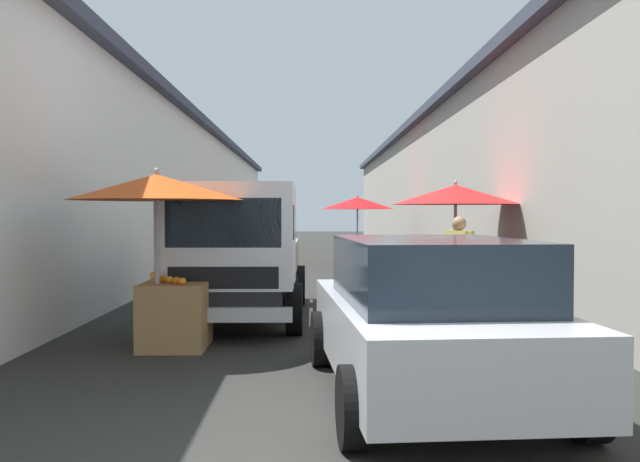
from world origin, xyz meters
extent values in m
plane|color=#282826|center=(13.50, 0.00, 0.00)|extent=(90.00, 90.00, 0.00)
cube|color=silver|center=(15.75, 6.95, 2.19)|extent=(49.50, 7.00, 4.39)
cube|color=#383D4C|center=(15.75, 6.95, 4.51)|extent=(49.80, 7.50, 0.24)
cube|color=#A39E93|center=(15.75, -6.95, 2.28)|extent=(49.50, 7.00, 4.56)
cube|color=#383D4C|center=(15.75, -6.95, 4.68)|extent=(49.80, 7.50, 0.24)
cylinder|color=#9E9EA3|center=(7.85, -2.49, 1.09)|extent=(0.06, 0.06, 2.17)
cone|color=red|center=(7.85, -2.49, 2.00)|extent=(2.22, 2.22, 0.34)
sphere|color=#9E9EA3|center=(7.85, -2.49, 2.21)|extent=(0.07, 0.07, 0.07)
cube|color=#9E7547|center=(7.82, -2.71, 0.42)|extent=(0.73, 0.70, 0.84)
sphere|color=orange|center=(8.02, -2.68, 0.88)|extent=(0.09, 0.09, 0.09)
sphere|color=orange|center=(8.03, -2.59, 0.88)|extent=(0.09, 0.09, 0.09)
sphere|color=orange|center=(7.68, -2.84, 0.88)|extent=(0.09, 0.09, 0.09)
sphere|color=orange|center=(7.64, -2.91, 0.94)|extent=(0.09, 0.09, 0.09)
sphere|color=orange|center=(7.80, -2.79, 0.88)|extent=(0.09, 0.09, 0.09)
sphere|color=orange|center=(7.83, -2.53, 0.88)|extent=(0.09, 0.09, 0.09)
cylinder|color=#9E9EA3|center=(4.33, 1.90, 1.08)|extent=(0.06, 0.06, 2.15)
cone|color=#D84C14|center=(4.33, 1.90, 1.99)|extent=(2.12, 2.12, 0.32)
sphere|color=#9E9EA3|center=(4.33, 1.90, 2.19)|extent=(0.07, 0.07, 0.07)
cube|color=#9E7547|center=(4.51, 1.72, 0.41)|extent=(0.95, 0.80, 0.82)
sphere|color=orange|center=(4.37, 1.95, 0.91)|extent=(0.09, 0.09, 0.09)
sphere|color=orange|center=(4.37, 1.76, 0.86)|extent=(0.09, 0.09, 0.09)
sphere|color=orange|center=(4.50, 1.86, 0.86)|extent=(0.09, 0.09, 0.09)
sphere|color=orange|center=(4.30, 1.66, 0.86)|extent=(0.09, 0.09, 0.09)
sphere|color=orange|center=(4.20, 1.57, 0.86)|extent=(0.09, 0.09, 0.09)
cylinder|color=#9E9EA3|center=(18.44, -1.52, 1.10)|extent=(0.06, 0.06, 2.21)
cone|color=red|center=(18.44, -1.52, 2.01)|extent=(2.40, 2.40, 0.39)
sphere|color=#9E9EA3|center=(18.44, -1.52, 2.25)|extent=(0.07, 0.07, 0.07)
cube|color=olive|center=(18.53, -1.70, 0.35)|extent=(0.89, 0.75, 0.71)
sphere|color=orange|center=(18.31, -1.86, 0.75)|extent=(0.09, 0.09, 0.09)
sphere|color=orange|center=(18.62, -1.62, 0.75)|extent=(0.09, 0.09, 0.09)
sphere|color=orange|center=(18.43, -1.53, 0.81)|extent=(0.09, 0.09, 0.09)
cube|color=#ADAFB5|center=(2.20, -1.03, 0.57)|extent=(4.01, 1.99, 0.64)
cube|color=#19232D|center=(2.05, -1.04, 1.17)|extent=(2.44, 1.67, 0.56)
cube|color=black|center=(4.11, -0.90, 0.35)|extent=(0.22, 1.65, 0.20)
cube|color=silver|center=(4.09, -0.31, 0.63)|extent=(0.08, 0.24, 0.14)
cube|color=silver|center=(4.17, -1.48, 0.63)|extent=(0.08, 0.24, 0.14)
cylinder|color=black|center=(3.46, -0.08, 0.30)|extent=(0.61, 0.24, 0.60)
cylinder|color=black|center=(3.58, -1.80, 0.30)|extent=(0.61, 0.24, 0.60)
cylinder|color=black|center=(0.82, -0.27, 0.30)|extent=(0.61, 0.24, 0.60)
cylinder|color=black|center=(0.94, -1.98, 0.30)|extent=(0.61, 0.24, 0.60)
cube|color=black|center=(7.03, 1.13, 0.50)|extent=(4.81, 1.49, 0.36)
cube|color=silver|center=(5.40, 1.13, 1.38)|extent=(1.54, 1.76, 1.40)
cube|color=#19232D|center=(4.66, 1.13, 1.55)|extent=(0.07, 1.47, 0.63)
cube|color=#19232D|center=(5.40, 1.13, 1.55)|extent=(1.05, 1.78, 0.45)
cube|color=black|center=(4.65, 1.13, 0.86)|extent=(0.07, 1.40, 0.28)
cube|color=silver|center=(4.57, 1.13, 0.40)|extent=(0.13, 1.75, 0.18)
cube|color=gray|center=(7.84, 0.30, 0.93)|extent=(3.16, 0.07, 0.50)
cube|color=gray|center=(7.85, 1.94, 0.93)|extent=(3.16, 0.07, 0.50)
cube|color=gray|center=(9.40, 1.12, 0.93)|extent=(0.07, 1.65, 0.50)
cylinder|color=black|center=(5.39, 0.26, 0.36)|extent=(0.72, 0.22, 0.72)
cylinder|color=black|center=(5.40, 2.01, 0.36)|extent=(0.72, 0.22, 0.72)
cylinder|color=black|center=(8.46, 0.24, 0.36)|extent=(0.72, 0.22, 0.72)
cylinder|color=black|center=(8.47, 1.99, 0.36)|extent=(0.72, 0.22, 0.72)
cylinder|color=#232328|center=(6.58, -2.33, 0.40)|extent=(0.14, 0.14, 0.80)
cylinder|color=#232328|center=(6.72, -2.25, 0.40)|extent=(0.14, 0.14, 0.80)
cube|color=#D8C666|center=(6.65, -2.29, 1.10)|extent=(0.50, 0.41, 0.60)
sphere|color=#A57A5B|center=(6.65, -2.29, 1.52)|extent=(0.22, 0.22, 0.22)
cylinder|color=#D8C666|center=(6.40, -2.44, 1.13)|extent=(0.08, 0.08, 0.54)
cylinder|color=#D8C666|center=(6.89, -2.14, 1.13)|extent=(0.08, 0.08, 0.54)
cylinder|color=black|center=(13.10, 2.34, 0.22)|extent=(0.44, 0.12, 0.44)
cylinder|color=black|center=(11.85, 2.42, 0.22)|extent=(0.45, 0.14, 0.44)
cube|color=silver|center=(12.43, 2.38, 0.27)|extent=(0.92, 0.34, 0.08)
ellipsoid|color=black|center=(12.13, 2.40, 0.64)|extent=(0.58, 0.29, 0.20)
cube|color=silver|center=(13.05, 2.34, 0.67)|extent=(0.16, 0.33, 0.56)
cylinder|color=silver|center=(12.98, 2.35, 0.77)|extent=(0.28, 0.08, 0.68)
cylinder|color=black|center=(12.90, 2.35, 1.12)|extent=(0.55, 0.07, 0.04)
cylinder|color=red|center=(7.08, -0.93, 0.42)|extent=(0.30, 0.30, 0.03)
cylinder|color=red|center=(7.19, -0.93, 0.21)|extent=(0.04, 0.04, 0.42)
cylinder|color=red|center=(7.08, -0.82, 0.21)|extent=(0.04, 0.04, 0.42)
cylinder|color=red|center=(6.97, -0.93, 0.21)|extent=(0.04, 0.04, 0.42)
cylinder|color=red|center=(7.08, -1.05, 0.21)|extent=(0.04, 0.04, 0.42)
camera|label=1|loc=(-3.98, 0.04, 1.68)|focal=38.37mm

